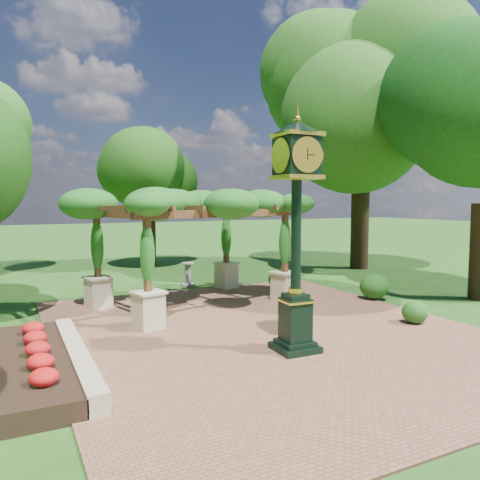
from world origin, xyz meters
name	(u,v)px	position (x,y,z in m)	size (l,w,h in m)	color
ground	(288,343)	(0.00, 0.00, 0.00)	(120.00, 120.00, 0.00)	#1E4714
brick_plaza	(267,331)	(0.00, 1.00, 0.02)	(10.00, 12.00, 0.04)	brown
border_wall	(77,358)	(-4.60, 0.50, 0.20)	(0.35, 5.00, 0.40)	#C6B793
flower_bed	(27,366)	(-5.50, 0.50, 0.18)	(1.50, 5.00, 0.36)	red
pedestal_clock	(296,214)	(-0.24, -0.65, 3.00)	(1.02, 1.02, 5.01)	black
pergola	(194,210)	(-0.53, 4.61, 2.99)	(6.50, 4.92, 3.65)	beige
sundial	(188,276)	(0.43, 7.84, 0.40)	(0.59, 0.59, 0.90)	gray
shrub_front	(415,312)	(3.84, -0.16, 0.34)	(0.67, 0.67, 0.60)	#1E5418
shrub_mid	(374,286)	(5.04, 2.66, 0.46)	(0.94, 0.94, 0.85)	#1D4D15
shrub_back	(278,280)	(3.17, 5.70, 0.36)	(0.71, 0.71, 0.64)	#296C1F
tree_north	(149,184)	(0.73, 14.07, 4.10)	(3.78, 3.78, 5.96)	black
tree_east_far	(363,99)	(9.52, 8.57, 8.07)	(6.39, 6.39, 11.72)	black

